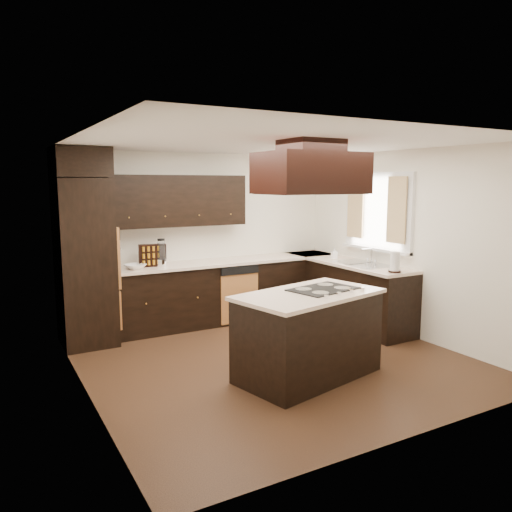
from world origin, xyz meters
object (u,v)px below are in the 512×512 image
range_hood (311,173)px  spice_rack (152,255)px  island (308,337)px  oven_column (85,262)px

range_hood → spice_rack: bearing=112.2°
island → range_hood: bearing=42.0°
oven_column → range_hood: (1.88, -2.25, 1.10)m
spice_rack → range_hood: bearing=-57.4°
oven_column → island: 3.02m
spice_rack → island: bearing=-58.9°
island → spice_rack: spice_rack is taller
oven_column → spice_rack: size_ratio=5.72×
island → range_hood: range_hood is taller
oven_column → island: oven_column is taller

